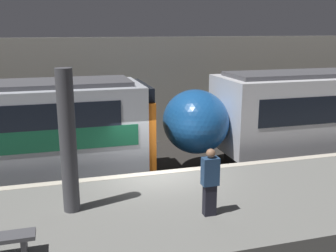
% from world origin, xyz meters
% --- Properties ---
extents(ground_plane, '(120.00, 120.00, 0.00)m').
position_xyz_m(ground_plane, '(0.00, 0.00, 0.00)').
color(ground_plane, '#282623').
extents(platform, '(40.00, 4.70, 1.16)m').
position_xyz_m(platform, '(0.00, -2.35, 0.57)').
color(platform, slate).
rests_on(platform, ground).
extents(station_rear_barrier, '(50.00, 0.15, 4.97)m').
position_xyz_m(station_rear_barrier, '(0.00, 6.97, 2.49)').
color(station_rear_barrier, '#B2AD9E').
rests_on(station_rear_barrier, ground).
extents(support_pillar_near, '(0.38, 0.38, 3.38)m').
position_xyz_m(support_pillar_near, '(-2.61, -1.98, 2.84)').
color(support_pillar_near, '#47474C').
rests_on(support_pillar_near, platform).
extents(person_waiting, '(0.38, 0.24, 1.61)m').
position_xyz_m(person_waiting, '(0.45, -3.10, 1.99)').
color(person_waiting, black).
rests_on(person_waiting, platform).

